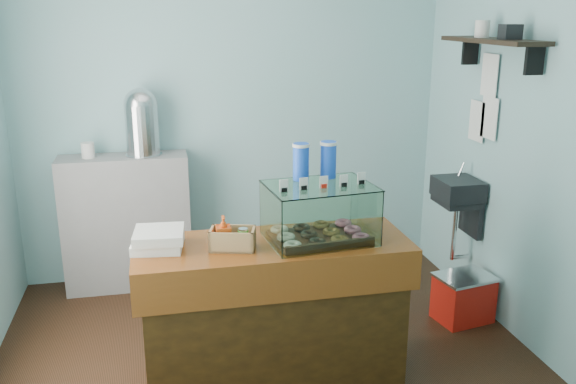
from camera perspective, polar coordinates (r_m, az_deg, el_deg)
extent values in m
plane|color=black|center=(4.17, -2.03, -15.11)|extent=(3.50, 3.50, 0.00)
cube|color=#83C0BF|center=(5.10, -5.22, 7.58)|extent=(3.50, 0.04, 2.80)
cube|color=#83C0BF|center=(2.23, 4.50, -4.10)|extent=(3.50, 0.04, 2.80)
cube|color=#83C0BF|center=(4.29, 21.51, 4.82)|extent=(0.04, 3.00, 2.80)
cube|color=black|center=(4.78, 15.61, 0.29)|extent=(0.30, 0.35, 0.15)
cube|color=black|center=(4.90, 16.78, -1.88)|extent=(0.04, 0.30, 0.35)
cylinder|color=silver|center=(4.86, 15.91, 2.01)|extent=(0.02, 0.02, 0.12)
cylinder|color=silver|center=(4.88, 15.29, -3.66)|extent=(0.04, 0.04, 0.45)
cube|color=black|center=(4.40, 18.55, 13.28)|extent=(0.25, 1.00, 0.03)
cube|color=black|center=(4.10, 22.07, 11.36)|extent=(0.12, 0.03, 0.18)
cube|color=black|center=(4.79, 16.68, 12.42)|extent=(0.12, 0.03, 0.18)
cube|color=white|center=(4.65, 18.31, 6.58)|extent=(0.01, 0.21, 0.30)
cube|color=white|center=(4.80, 17.25, 6.36)|extent=(0.01, 0.21, 0.30)
cube|color=white|center=(4.65, 18.34, 10.33)|extent=(0.01, 0.21, 0.30)
cube|color=#45280D|center=(3.75, -1.40, -11.60)|extent=(1.50, 0.56, 0.84)
cube|color=#4A1F09|center=(3.56, -1.45, -5.19)|extent=(1.60, 0.60, 0.06)
cube|color=#4A1F09|center=(3.35, -0.53, -8.82)|extent=(1.60, 0.04, 0.18)
cube|color=gray|center=(5.10, -14.81, -2.78)|extent=(1.00, 0.32, 1.10)
cube|color=#371B10|center=(3.59, 2.93, -4.28)|extent=(0.57, 0.43, 0.02)
torus|color=beige|center=(3.40, 0.46, -4.98)|extent=(0.10, 0.10, 0.03)
torus|color=black|center=(3.45, 2.64, -4.72)|extent=(0.10, 0.10, 0.03)
torus|color=brown|center=(3.50, 4.76, -4.45)|extent=(0.10, 0.10, 0.03)
torus|color=#DB6786|center=(3.55, 6.82, -4.18)|extent=(0.10, 0.10, 0.03)
torus|color=beige|center=(3.52, -0.22, -4.25)|extent=(0.10, 0.10, 0.03)
torus|color=black|center=(3.56, 1.90, -4.00)|extent=(0.10, 0.10, 0.03)
torus|color=brown|center=(3.61, 3.96, -3.75)|extent=(0.10, 0.10, 0.03)
torus|color=#DB6786|center=(3.66, 5.97, -3.51)|extent=(0.10, 0.10, 0.03)
torus|color=beige|center=(3.64, -0.85, -3.56)|extent=(0.10, 0.10, 0.03)
torus|color=black|center=(3.68, 1.20, -3.33)|extent=(0.10, 0.10, 0.03)
torus|color=brown|center=(3.72, 3.21, -3.10)|extent=(0.10, 0.10, 0.03)
torus|color=#DB6786|center=(3.77, 5.17, -2.87)|extent=(0.10, 0.10, 0.03)
cube|color=white|center=(3.35, 4.29, -3.09)|extent=(0.59, 0.07, 0.32)
cube|color=white|center=(3.74, 1.78, -0.99)|extent=(0.59, 0.07, 0.32)
cube|color=white|center=(3.45, -1.64, -2.47)|extent=(0.05, 0.43, 0.32)
cube|color=white|center=(3.66, 7.31, -1.51)|extent=(0.05, 0.43, 0.32)
cube|color=white|center=(3.49, 3.01, 0.58)|extent=(0.65, 0.50, 0.01)
cube|color=white|center=(3.36, -0.45, 0.64)|extent=(0.05, 0.01, 0.07)
cube|color=black|center=(3.37, -0.45, 0.26)|extent=(0.03, 0.02, 0.02)
cube|color=white|center=(3.40, 1.46, 0.81)|extent=(0.05, 0.01, 0.07)
cube|color=black|center=(3.41, 1.45, 0.44)|extent=(0.03, 0.02, 0.02)
cube|color=white|center=(3.44, 3.31, 0.98)|extent=(0.05, 0.01, 0.07)
cube|color=red|center=(3.45, 3.31, 0.61)|extent=(0.03, 0.02, 0.02)
cube|color=white|center=(3.48, 5.13, 1.14)|extent=(0.05, 0.01, 0.07)
cube|color=black|center=(3.49, 5.12, 0.77)|extent=(0.03, 0.02, 0.02)
cube|color=white|center=(3.53, 6.90, 1.29)|extent=(0.05, 0.01, 0.07)
cube|color=black|center=(3.54, 6.88, 0.93)|extent=(0.03, 0.02, 0.02)
cylinder|color=blue|center=(3.58, 1.22, 2.85)|extent=(0.09, 0.09, 0.22)
cylinder|color=silver|center=(3.55, 1.23, 4.41)|extent=(0.10, 0.10, 0.02)
cylinder|color=blue|center=(3.64, 3.79, 3.04)|extent=(0.09, 0.09, 0.22)
cylinder|color=silver|center=(3.61, 3.82, 4.58)|extent=(0.10, 0.10, 0.02)
cube|color=tan|center=(3.46, -5.18, -5.22)|extent=(0.28, 0.21, 0.01)
cube|color=tan|center=(3.38, -5.36, -4.79)|extent=(0.25, 0.08, 0.12)
cube|color=tan|center=(3.51, -5.05, -3.99)|extent=(0.25, 0.08, 0.12)
cube|color=tan|center=(3.46, -7.14, -4.33)|extent=(0.05, 0.15, 0.12)
cube|color=tan|center=(3.43, -3.24, -4.43)|extent=(0.05, 0.15, 0.12)
imported|color=#D54C14|center=(3.44, -6.05, -3.70)|extent=(0.10, 0.10, 0.18)
cylinder|color=#3B9328|center=(3.44, -4.21, -4.38)|extent=(0.06, 0.06, 0.10)
cylinder|color=silver|center=(3.42, -4.23, -3.51)|extent=(0.05, 0.05, 0.01)
cube|color=silver|center=(3.53, -12.07, -4.73)|extent=(0.31, 0.31, 0.05)
cube|color=silver|center=(3.50, -11.98, -3.95)|extent=(0.30, 0.30, 0.05)
cylinder|color=silver|center=(4.94, -13.32, 3.44)|extent=(0.29, 0.29, 0.01)
cylinder|color=silver|center=(4.90, -13.47, 5.71)|extent=(0.26, 0.26, 0.39)
sphere|color=silver|center=(4.87, -13.63, 7.96)|extent=(0.26, 0.26, 0.26)
cube|color=red|center=(4.71, 16.08, -9.59)|extent=(0.42, 0.35, 0.33)
cube|color=silver|center=(4.63, 16.25, -7.64)|extent=(0.45, 0.37, 0.02)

